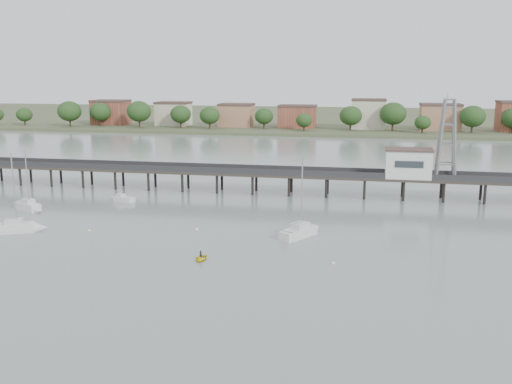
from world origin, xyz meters
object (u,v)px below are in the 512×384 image
at_px(sailboat_c, 304,231).
at_px(pier, 272,174).
at_px(white_tender, 124,199).
at_px(yellow_dinghy, 201,260).
at_px(lattice_tower, 447,139).
at_px(sailboat_b, 31,207).
at_px(sailboat_a, 22,228).

bearing_deg(sailboat_c, pier, 49.40).
height_order(white_tender, yellow_dinghy, white_tender).
distance_m(lattice_tower, sailboat_c, 36.90).
xyz_separation_m(lattice_tower, sailboat_b, (-68.81, -21.76, -10.44)).
bearing_deg(sailboat_c, sailboat_a, 129.48).
distance_m(sailboat_b, sailboat_c, 46.83).
xyz_separation_m(sailboat_b, yellow_dinghy, (35.05, -19.15, -0.66)).
xyz_separation_m(sailboat_a, sailboat_b, (-5.95, 11.77, 0.01)).
bearing_deg(sailboat_a, white_tender, 50.60).
bearing_deg(lattice_tower, sailboat_a, -151.92).
xyz_separation_m(sailboat_a, sailboat_c, (40.53, 6.09, -0.00)).
xyz_separation_m(pier, lattice_tower, (31.50, 0.00, 7.31)).
height_order(sailboat_a, sailboat_c, sailboat_c).
xyz_separation_m(sailboat_a, white_tender, (6.26, 21.49, -0.18)).
xyz_separation_m(pier, sailboat_c, (9.16, -27.45, -3.15)).
relative_size(lattice_tower, yellow_dinghy, 5.84).
bearing_deg(lattice_tower, white_tender, -167.99).
bearing_deg(pier, yellow_dinghy, -93.16).
bearing_deg(yellow_dinghy, sailboat_a, 164.71).
xyz_separation_m(sailboat_a, yellow_dinghy, (29.10, -7.38, -0.65)).
height_order(sailboat_a, yellow_dinghy, sailboat_a).
distance_m(pier, sailboat_c, 29.11).
relative_size(sailboat_b, yellow_dinghy, 4.02).
distance_m(sailboat_a, sailboat_b, 13.19).
bearing_deg(yellow_dinghy, white_tender, 127.29).
bearing_deg(pier, white_tender, -154.38).
distance_m(sailboat_c, white_tender, 37.58).
xyz_separation_m(sailboat_c, white_tender, (-34.27, 15.41, -0.18)).
relative_size(sailboat_a, sailboat_b, 1.14).
height_order(pier, sailboat_c, sailboat_c).
bearing_deg(white_tender, lattice_tower, 32.64).
height_order(lattice_tower, sailboat_c, lattice_tower).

